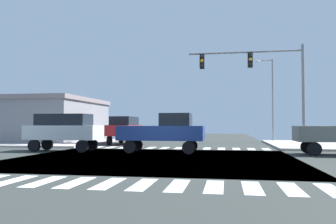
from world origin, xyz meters
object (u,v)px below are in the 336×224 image
pickup_farside_1 (164,131)px  suv_trailing_3 (64,129)px  suv_nearside_1 (124,128)px  bank_building (25,120)px  sedan_leading_2 (173,128)px  street_lamp (270,92)px  traffic_signal_mast (258,72)px

pickup_farside_1 → suv_trailing_3: 6.44m
suv_nearside_1 → suv_trailing_3: bearing=79.2°
bank_building → sedan_leading_2: 26.44m
street_lamp → sedan_leading_2: (-12.79, 20.97, -3.67)m
suv_nearside_1 → pickup_farside_1: (4.91, -8.02, -0.10)m
street_lamp → suv_trailing_3: street_lamp is taller
suv_nearside_1 → suv_trailing_3: same height
bank_building → sedan_leading_2: size_ratio=3.60×
bank_building → street_lamp: bearing=7.0°
bank_building → pickup_farside_1: size_ratio=3.03×
traffic_signal_mast → sedan_leading_2: traffic_signal_mast is taller
bank_building → suv_trailing_3: 14.68m
traffic_signal_mast → street_lamp: bearing=78.9°
pickup_farside_1 → suv_trailing_3: pickup_farside_1 is taller
bank_building → suv_nearside_1: bank_building is taller
traffic_signal_mast → sedan_leading_2: (-10.70, 31.56, -4.07)m
suv_nearside_1 → bank_building: bearing=-14.9°
pickup_farside_1 → sedan_leading_2: size_ratio=1.19×
street_lamp → bank_building: 24.34m
traffic_signal_mast → pickup_farside_1: size_ratio=1.50×
street_lamp → bank_building: (-24.01, -2.96, -2.67)m
suv_trailing_3 → pickup_farside_1: bearing=90.0°
traffic_signal_mast → suv_trailing_3: (-12.23, -3.37, -3.80)m
suv_nearside_1 → sedan_leading_2: bearing=-90.0°
street_lamp → traffic_signal_mast: bearing=-101.1°
street_lamp → sedan_leading_2: 24.83m
sedan_leading_2 → traffic_signal_mast: bearing=108.7°
street_lamp → suv_nearside_1: 14.51m
sedan_leading_2 → suv_trailing_3: (-1.53, -34.93, 0.28)m
traffic_signal_mast → suv_nearside_1: (-10.70, 4.65, -3.80)m
sedan_leading_2 → suv_trailing_3: 34.96m
traffic_signal_mast → sedan_leading_2: 33.57m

